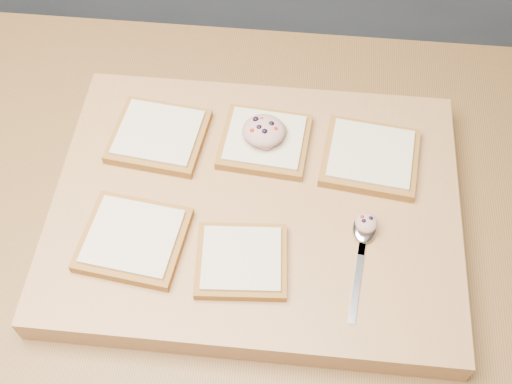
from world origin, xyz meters
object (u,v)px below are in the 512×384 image
cutting_board (256,208)px  tuna_salad_dollop (264,131)px  spoon (364,236)px  bread_far_center (265,141)px

cutting_board → tuna_salad_dollop: bearing=89.1°
cutting_board → spoon: (0.15, -0.05, 0.03)m
cutting_board → bread_far_center: 0.10m
cutting_board → bread_far_center: (0.00, 0.10, 0.03)m
cutting_board → spoon: size_ratio=3.45×
bread_far_center → tuna_salad_dollop: bearing=-171.3°
bread_far_center → spoon: (0.14, -0.14, -0.00)m
cutting_board → bread_far_center: size_ratio=4.17×
tuna_salad_dollop → bread_far_center: bearing=8.7°
cutting_board → tuna_salad_dollop: tuna_salad_dollop is taller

